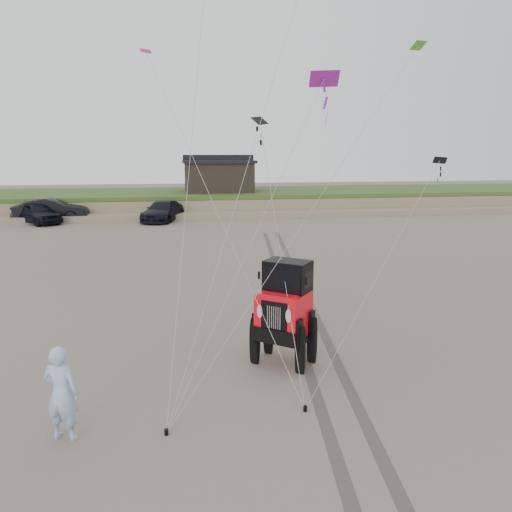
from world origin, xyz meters
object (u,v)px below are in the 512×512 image
at_px(cabin, 218,175).
at_px(truck_b, 51,210).
at_px(truck_a, 37,213).
at_px(truck_c, 163,211).
at_px(man, 61,393).
at_px(jeep, 284,324).

xyz_separation_m(cabin, truck_b, (-13.57, -5.88, -2.34)).
height_order(truck_a, truck_c, truck_a).
bearing_deg(man, cabin, -81.01).
distance_m(truck_c, man, 30.63).
distance_m(truck_a, truck_b, 1.27).
height_order(truck_b, man, man).
height_order(cabin, jeep, cabin).
xyz_separation_m(truck_b, man, (6.99, -31.65, 0.01)).
distance_m(cabin, man, 38.18).
bearing_deg(truck_c, jeep, -64.12).
bearing_deg(jeep, truck_b, 150.24).
bearing_deg(man, jeep, -132.30).
bearing_deg(man, truck_b, -58.61).
bearing_deg(jeep, man, -113.03).
relative_size(truck_b, truck_c, 1.01).
relative_size(truck_b, jeep, 0.97).
xyz_separation_m(jeep, man, (-4.76, -2.61, -0.14)).
xyz_separation_m(truck_a, man, (7.79, -30.66, 0.10)).
bearing_deg(cabin, jeep, -92.98).
bearing_deg(truck_c, truck_a, -161.13).
relative_size(truck_a, jeep, 0.85).
height_order(truck_a, man, man).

